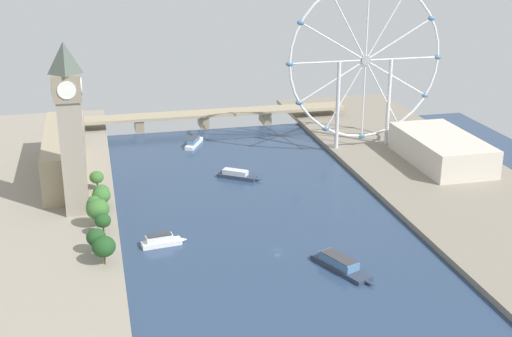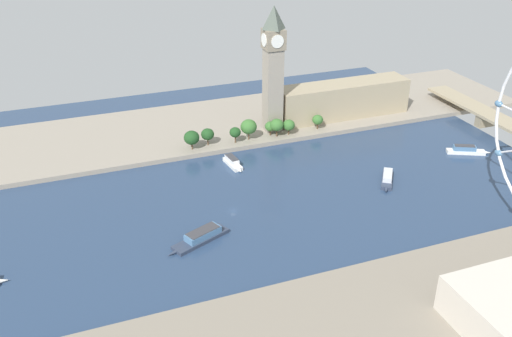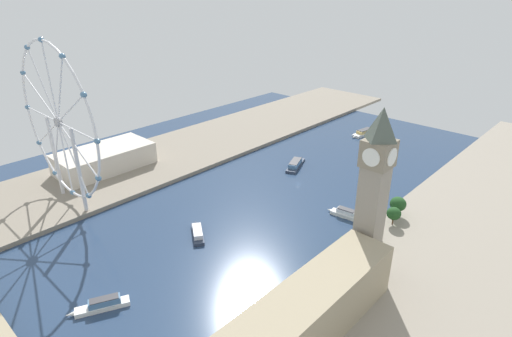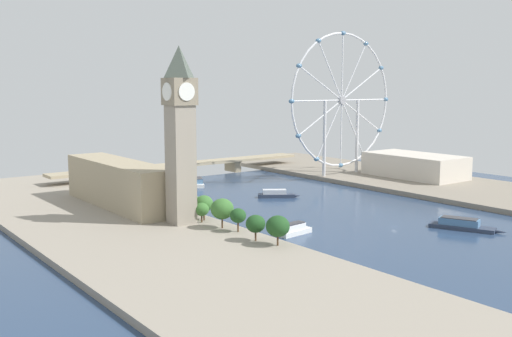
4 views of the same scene
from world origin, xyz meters
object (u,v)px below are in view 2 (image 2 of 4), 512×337
object	(u,v)px
tour_boat_0	(201,237)
tour_boat_1	(466,150)
tour_boat_3	(233,162)
tour_boat_4	(387,178)
clock_tower	(273,68)
parliament_block	(342,99)

from	to	relation	value
tour_boat_0	tour_boat_1	bearing A→B (deg)	167.74
tour_boat_3	tour_boat_4	xyz separation A→B (m)	(51.72, 78.33, -0.29)
tour_boat_0	clock_tower	bearing A→B (deg)	-149.84
tour_boat_0	tour_boat_4	size ratio (longest dim) A/B	1.44
tour_boat_1	tour_boat_4	distance (m)	70.07
parliament_block	tour_boat_0	bearing A→B (deg)	-50.56
tour_boat_3	tour_boat_4	bearing A→B (deg)	49.41
clock_tower	tour_boat_0	distance (m)	143.39
clock_tower	parliament_block	xyz separation A→B (m)	(-6.27, 57.39, -31.92)
parliament_block	tour_boat_1	world-z (taller)	parliament_block
tour_boat_3	tour_boat_4	distance (m)	93.86
clock_tower	tour_boat_1	xyz separation A→B (m)	(74.00, 105.22, -45.06)
tour_boat_4	parliament_block	bearing A→B (deg)	-157.51
clock_tower	tour_boat_0	world-z (taller)	clock_tower
parliament_block	tour_boat_0	xyz separation A→B (m)	(114.80, -139.58, -13.11)
parliament_block	tour_boat_4	distance (m)	98.12
clock_tower	tour_boat_3	distance (m)	71.55
tour_boat_1	parliament_block	bearing A→B (deg)	146.50
parliament_block	tour_boat_3	bearing A→B (deg)	-66.39
tour_boat_1	tour_boat_3	size ratio (longest dim) A/B	1.25
clock_tower	tour_boat_1	size ratio (longest dim) A/B	3.15
tour_boat_0	tour_boat_1	distance (m)	190.57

